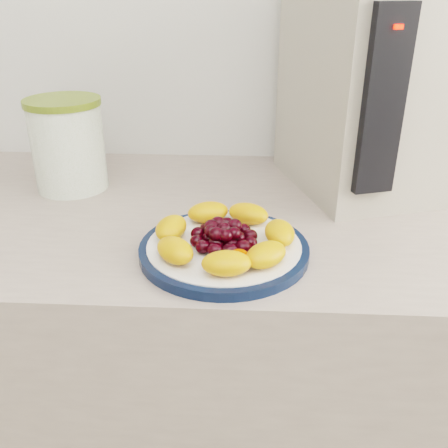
{
  "coord_description": "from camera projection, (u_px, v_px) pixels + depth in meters",
  "views": [
    {
      "loc": [
        -0.0,
        0.39,
        1.27
      ],
      "look_at": [
        -0.04,
        1.04,
        0.95
      ],
      "focal_mm": 40.0,
      "sensor_mm": 36.0,
      "label": 1
    }
  ],
  "objects": [
    {
      "name": "appliance_led",
      "position": [
        398.0,
        27.0,
        0.7
      ],
      "size": [
        0.01,
        0.01,
        0.01
      ],
      "primitive_type": "cube",
      "rotation": [
        0.0,
        0.0,
        0.31
      ],
      "color": "#FF0C05",
      "rests_on": "appliance_panel"
    },
    {
      "name": "cabinet_face",
      "position": [
        245.0,
        408.0,
        1.1
      ],
      "size": [
        3.48,
        0.58,
        0.84
      ],
      "primitive_type": "cube",
      "color": "#8C6F4F",
      "rests_on": "floor"
    },
    {
      "name": "canister",
      "position": [
        68.0,
        148.0,
        0.95
      ],
      "size": [
        0.16,
        0.16,
        0.16
      ],
      "primitive_type": "cylinder",
      "rotation": [
        0.0,
        0.0,
        -0.18
      ],
      "color": "#486D22",
      "rests_on": "counter"
    },
    {
      "name": "plate_face",
      "position": [
        224.0,
        249.0,
        0.74
      ],
      "size": [
        0.23,
        0.23,
        0.02
      ],
      "primitive_type": "cylinder",
      "color": "white",
      "rests_on": "counter"
    },
    {
      "name": "canister_lid",
      "position": [
        62.0,
        102.0,
        0.91
      ],
      "size": [
        0.16,
        0.16,
        0.01
      ],
      "primitive_type": "cylinder",
      "rotation": [
        0.0,
        0.0,
        -0.18
      ],
      "color": "olive",
      "rests_on": "canister"
    },
    {
      "name": "fruit_plate",
      "position": [
        225.0,
        236.0,
        0.73
      ],
      "size": [
        0.22,
        0.22,
        0.04
      ],
      "color": "orange",
      "rests_on": "plate_face"
    },
    {
      "name": "counter",
      "position": [
        245.0,
        398.0,
        1.08
      ],
      "size": [
        3.5,
        0.6,
        0.9
      ],
      "primitive_type": "cube",
      "color": "#AA998C",
      "rests_on": "floor"
    },
    {
      "name": "appliance_body",
      "position": [
        363.0,
        86.0,
        0.91
      ],
      "size": [
        0.3,
        0.36,
        0.39
      ],
      "primitive_type": "cube",
      "rotation": [
        0.0,
        0.0,
        0.31
      ],
      "color": "#A89F8F",
      "rests_on": "counter"
    },
    {
      "name": "plate_rim",
      "position": [
        224.0,
        250.0,
        0.74
      ],
      "size": [
        0.25,
        0.25,
        0.01
      ],
      "primitive_type": "cylinder",
      "color": "#0B1935",
      "rests_on": "counter"
    },
    {
      "name": "appliance_panel",
      "position": [
        383.0,
        103.0,
        0.76
      ],
      "size": [
        0.07,
        0.04,
        0.29
      ],
      "primitive_type": "cube",
      "rotation": [
        0.0,
        0.0,
        0.31
      ],
      "color": "black",
      "rests_on": "appliance_body"
    }
  ]
}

